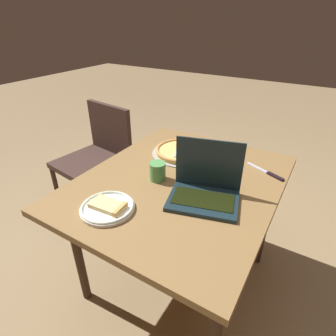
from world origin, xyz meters
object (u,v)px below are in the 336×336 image
pizza_tray (182,151)px  drink_cup (158,171)px  table_knife (268,173)px  laptop (205,187)px  pizza_plate (108,207)px  chair_near (99,154)px  dining_table (180,191)px

pizza_tray → drink_cup: drink_cup is taller
table_knife → laptop: bearing=151.7°
laptop → drink_cup: laptop is taller
pizza_tray → drink_cup: (-0.31, -0.03, 0.03)m
laptop → pizza_plate: size_ratio=1.52×
laptop → chair_near: size_ratio=0.41×
table_knife → chair_near: chair_near is taller
dining_table → pizza_plate: size_ratio=4.87×
chair_near → pizza_tray: bearing=-93.9°
dining_table → pizza_tray: pizza_tray is taller
pizza_plate → table_knife: (0.65, -0.50, -0.01)m
pizza_plate → table_knife: 0.82m
laptop → table_knife: bearing=-28.3°
laptop → pizza_tray: size_ratio=1.00×
drink_cup → pizza_tray: bearing=6.1°
dining_table → table_knife: bearing=-51.3°
laptop → pizza_plate: 0.42m
drink_cup → chair_near: 0.90m
pizza_tray → chair_near: chair_near is taller
pizza_tray → table_knife: bearing=-86.6°
chair_near → drink_cup: bearing=-114.9°
drink_cup → pizza_plate: bearing=171.5°
dining_table → chair_near: 0.94m
laptop → chair_near: (0.38, 1.04, -0.27)m
laptop → chair_near: 1.14m
chair_near → pizza_plate: bearing=-132.5°
pizza_tray → table_knife: size_ratio=1.63×
table_knife → dining_table: bearing=128.7°
pizza_plate → laptop: bearing=-46.7°
laptop → pizza_tray: (0.33, 0.29, -0.04)m
pizza_tray → drink_cup: 0.31m
laptop → drink_cup: (0.02, 0.26, -0.01)m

